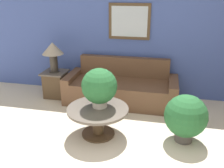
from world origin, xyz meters
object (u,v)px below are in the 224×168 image
coffee_table (98,115)px  table_lamp (53,51)px  side_table (56,84)px  couch_main (121,89)px  potted_plant_on_table (99,87)px  potted_plant_floor (186,117)px

coffee_table → table_lamp: bearing=135.3°
coffee_table → side_table: size_ratio=1.72×
couch_main → potted_plant_on_table: potted_plant_on_table is taller
potted_plant_floor → potted_plant_on_table: bearing=-177.4°
potted_plant_on_table → coffee_table: bearing=-106.3°
coffee_table → potted_plant_on_table: potted_plant_on_table is taller
couch_main → potted_plant_on_table: 1.41m
table_lamp → potted_plant_on_table: 1.85m
couch_main → coffee_table: couch_main is taller
couch_main → table_lamp: (-1.46, -0.04, 0.74)m
coffee_table → potted_plant_on_table: 0.48m
couch_main → potted_plant_floor: (1.23, -1.24, 0.13)m
table_lamp → potted_plant_on_table: bearing=-43.0°
table_lamp → coffee_table: bearing=-44.7°
coffee_table → side_table: 1.87m
table_lamp → side_table: bearing=0.0°
side_table → potted_plant_on_table: bearing=-43.0°
couch_main → side_table: (-1.46, -0.04, 0.00)m
potted_plant_floor → couch_main: bearing=134.9°
coffee_table → table_lamp: table_lamp is taller
couch_main → potted_plant_on_table: size_ratio=3.61×
table_lamp → potted_plant_floor: (2.69, -1.19, -0.61)m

